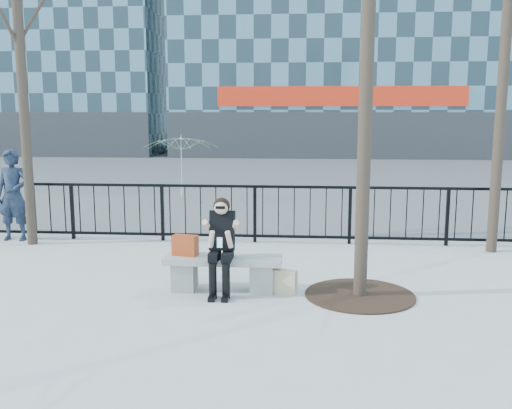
{
  "coord_description": "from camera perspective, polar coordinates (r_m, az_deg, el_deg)",
  "views": [
    {
      "loc": [
        1.09,
        -7.68,
        2.51
      ],
      "look_at": [
        0.4,
        0.8,
        1.1
      ],
      "focal_mm": 40.0,
      "sensor_mm": 36.0,
      "label": 1
    }
  ],
  "objects": [
    {
      "name": "ground",
      "position": [
        8.15,
        -3.29,
        -8.54
      ],
      "size": [
        120.0,
        120.0,
        0.0
      ],
      "primitive_type": "plane",
      "color": "#A09F9A",
      "rests_on": "ground"
    },
    {
      "name": "street_surface",
      "position": [
        22.84,
        1.89,
        3.13
      ],
      "size": [
        60.0,
        23.0,
        0.01
      ],
      "primitive_type": "cube",
      "color": "#474747",
      "rests_on": "ground"
    },
    {
      "name": "railing",
      "position": [
        10.91,
        -1.16,
        -0.91
      ],
      "size": [
        14.0,
        0.06,
        1.1
      ],
      "color": "black",
      "rests_on": "ground"
    },
    {
      "name": "tree_grate",
      "position": [
        8.02,
        10.34,
        -8.89
      ],
      "size": [
        1.5,
        1.5,
        0.02
      ],
      "primitive_type": "cylinder",
      "color": "black",
      "rests_on": "ground"
    },
    {
      "name": "bench_main",
      "position": [
        8.07,
        -3.32,
        -6.5
      ],
      "size": [
        1.65,
        0.46,
        0.49
      ],
      "color": "slate",
      "rests_on": "ground"
    },
    {
      "name": "seated_woman",
      "position": [
        7.82,
        -3.5,
        -4.22
      ],
      "size": [
        0.5,
        0.64,
        1.34
      ],
      "color": "black",
      "rests_on": "ground"
    },
    {
      "name": "handbag",
      "position": [
        8.09,
        -7.1,
        -4.07
      ],
      "size": [
        0.38,
        0.24,
        0.29
      ],
      "primitive_type": "cube",
      "rotation": [
        0.0,
        0.0,
        -0.23
      ],
      "color": "#A03513",
      "rests_on": "bench_main"
    },
    {
      "name": "shopping_bag",
      "position": [
        7.93,
        2.78,
        -7.76
      ],
      "size": [
        0.38,
        0.23,
        0.34
      ],
      "primitive_type": "cube",
      "rotation": [
        0.0,
        0.0,
        -0.3
      ],
      "color": "beige",
      "rests_on": "ground"
    },
    {
      "name": "standing_man",
      "position": [
        11.98,
        -23.12,
        0.87
      ],
      "size": [
        0.66,
        0.44,
        1.77
      ],
      "primitive_type": "imported",
      "rotation": [
        0.0,
        0.0,
        0.02
      ],
      "color": "black",
      "rests_on": "ground"
    },
    {
      "name": "vendor_umbrella",
      "position": [
        16.01,
        -7.5,
        3.66
      ],
      "size": [
        2.16,
        2.19,
        1.85
      ],
      "primitive_type": "imported",
      "rotation": [
        0.0,
        0.0,
        -0.07
      ],
      "color": "#D6E833",
      "rests_on": "ground"
    }
  ]
}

